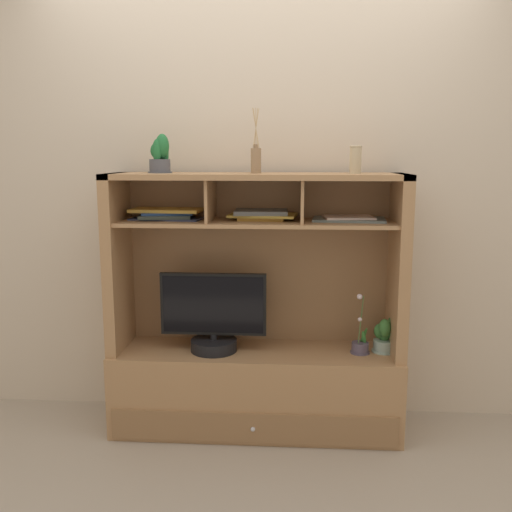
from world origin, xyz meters
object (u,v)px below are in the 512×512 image
(diffuser_bottle, at_px, (256,160))
(ceramic_vase, at_px, (355,160))
(media_console, at_px, (256,353))
(potted_succulent, at_px, (160,157))
(magazine_stack_centre, at_px, (349,219))
(potted_orchid, at_px, (360,345))
(magazine_stack_right, at_px, (167,214))
(magazine_stack_left, at_px, (262,214))
(potted_fern, at_px, (385,336))
(tv_monitor, at_px, (213,320))

(diffuser_bottle, distance_m, ceramic_vase, 0.51)
(media_console, distance_m, diffuser_bottle, 1.07)
(potted_succulent, bearing_deg, diffuser_bottle, -2.29)
(magazine_stack_centre, relative_size, potted_succulent, 1.96)
(potted_orchid, relative_size, magazine_stack_right, 0.83)
(media_console, distance_m, potted_succulent, 1.19)
(magazine_stack_left, distance_m, potted_succulent, 0.62)
(potted_fern, height_order, ceramic_vase, ceramic_vase)
(magazine_stack_left, height_order, magazine_stack_centre, magazine_stack_left)
(potted_orchid, bearing_deg, ceramic_vase, -173.11)
(magazine_stack_left, height_order, ceramic_vase, ceramic_vase)
(magazine_stack_right, relative_size, ceramic_vase, 2.83)
(media_console, height_order, diffuser_bottle, diffuser_bottle)
(media_console, bearing_deg, magazine_stack_right, 175.35)
(magazine_stack_centre, xyz_separation_m, diffuser_bottle, (-0.49, -0.06, 0.31))
(magazine_stack_centre, height_order, ceramic_vase, ceramic_vase)
(tv_monitor, height_order, ceramic_vase, ceramic_vase)
(potted_fern, xyz_separation_m, magazine_stack_right, (-1.20, 0.04, 0.66))
(potted_fern, relative_size, diffuser_bottle, 0.58)
(tv_monitor, relative_size, diffuser_bottle, 1.72)
(magazine_stack_right, height_order, ceramic_vase, ceramic_vase)
(magazine_stack_right, bearing_deg, potted_fern, -1.99)
(media_console, relative_size, ceramic_vase, 11.09)
(magazine_stack_centre, bearing_deg, ceramic_vase, -77.99)
(media_console, relative_size, potted_succulent, 7.69)
(potted_orchid, relative_size, ceramic_vase, 2.34)
(magazine_stack_right, bearing_deg, potted_orchid, -3.92)
(potted_orchid, bearing_deg, magazine_stack_right, 176.08)
(magazine_stack_right, bearing_deg, diffuser_bottle, -6.91)
(magazine_stack_right, bearing_deg, magazine_stack_centre, 0.23)
(potted_fern, bearing_deg, diffuser_bottle, -178.53)
(magazine_stack_right, relative_size, potted_succulent, 1.96)
(tv_monitor, xyz_separation_m, magazine_stack_left, (0.26, 0.10, 0.57))
(tv_monitor, distance_m, diffuser_bottle, 0.89)
(diffuser_bottle, bearing_deg, magazine_stack_right, 173.09)
(potted_orchid, bearing_deg, potted_succulent, 178.23)
(potted_orchid, distance_m, potted_fern, 0.15)
(potted_orchid, height_order, ceramic_vase, ceramic_vase)
(media_console, relative_size, magazine_stack_left, 4.19)
(potted_orchid, xyz_separation_m, potted_succulent, (-1.08, 0.03, 1.01))
(tv_monitor, xyz_separation_m, potted_orchid, (0.80, 0.02, -0.13))
(magazine_stack_right, xyz_separation_m, diffuser_bottle, (0.49, -0.06, 0.29))
(media_console, distance_m, potted_fern, 0.71)
(media_console, bearing_deg, tv_monitor, -167.95)
(potted_orchid, bearing_deg, media_console, 176.71)
(magazine_stack_centre, height_order, potted_succulent, potted_succulent)
(magazine_stack_centre, bearing_deg, magazine_stack_right, -179.77)
(potted_fern, xyz_separation_m, potted_succulent, (-1.21, 0.00, 0.97))
(potted_orchid, bearing_deg, diffuser_bottle, 178.69)
(potted_fern, bearing_deg, tv_monitor, -177.09)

